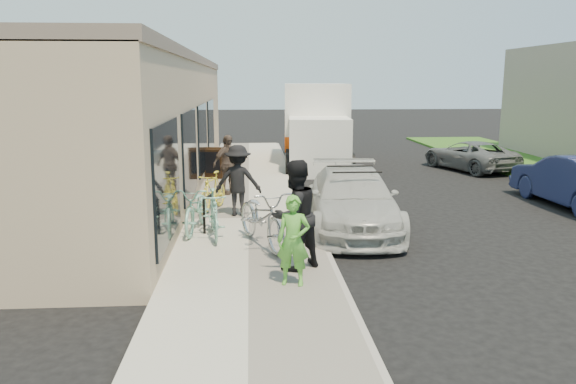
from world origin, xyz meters
name	(u,v)px	position (x,y,z in m)	size (l,w,h in m)	color
ground	(352,260)	(0.00, 0.00, 0.00)	(120.00, 120.00, 0.00)	black
sidewalk	(249,221)	(-2.00, 3.00, 0.07)	(3.00, 34.00, 0.15)	#B0AC9E
curb	(312,220)	(-0.45, 3.00, 0.07)	(0.12, 34.00, 0.13)	gray
storefront	(147,123)	(-5.24, 7.99, 2.12)	(3.60, 20.00, 4.22)	#CBAB8D
bike_rack	(208,210)	(-2.89, 1.86, 0.63)	(0.19, 0.55, 0.80)	black
sandwich_board	(214,163)	(-3.19, 8.73, 0.68)	(0.72, 0.73, 1.04)	black
sedan_white	(352,200)	(0.43, 2.37, 0.70)	(2.32, 4.98, 1.45)	#B9B9B5
sedan_silver	(340,191)	(0.46, 4.37, 0.51)	(1.21, 3.00, 1.02)	#A6A5AB
moving_truck	(316,129)	(0.80, 12.94, 1.48)	(2.97, 6.92, 3.33)	white
far_car_gray	(470,155)	(6.64, 10.95, 0.57)	(1.90, 4.13, 1.15)	#5A5D5F
tandem_bike	(262,217)	(-1.72, 0.64, 0.74)	(0.78, 2.24, 1.18)	silver
woman_rider	(293,241)	(-1.26, -1.63, 0.89)	(0.54, 0.36, 1.48)	#54A637
man_standing	(295,215)	(-1.18, -0.83, 1.12)	(0.95, 0.74, 1.95)	black
cruiser_bike_a	(214,214)	(-2.73, 1.32, 0.65)	(0.47, 1.68, 1.01)	#86C8B1
cruiser_bike_b	(197,208)	(-3.14, 1.89, 0.66)	(0.68, 1.95, 1.03)	#86C8B1
cruiser_bike_c	(213,192)	(-2.92, 3.87, 0.65)	(0.47, 1.65, 0.99)	yellow
bystander_a	(238,181)	(-2.25, 3.30, 1.03)	(1.13, 0.65, 1.75)	black
bystander_b	(227,164)	(-2.61, 6.06, 1.02)	(1.02, 0.43, 1.75)	brown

